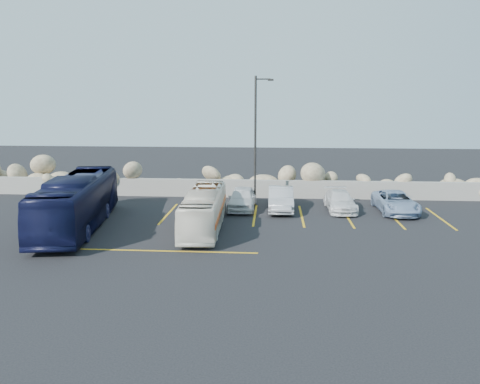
# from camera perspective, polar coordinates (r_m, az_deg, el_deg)

# --- Properties ---
(ground) EXTENTS (90.00, 90.00, 0.00)m
(ground) POSITION_cam_1_polar(r_m,az_deg,el_deg) (20.80, -6.18, -7.42)
(ground) COLOR black
(ground) RESTS_ON ground
(seawall) EXTENTS (60.00, 0.40, 1.20)m
(seawall) POSITION_cam_1_polar(r_m,az_deg,el_deg) (32.15, -2.45, 0.47)
(seawall) COLOR gray
(seawall) RESTS_ON ground
(riprap_pile) EXTENTS (54.00, 2.80, 2.60)m
(riprap_pile) POSITION_cam_1_polar(r_m,az_deg,el_deg) (33.20, -2.22, 2.05)
(riprap_pile) COLOR #8C785C
(riprap_pile) RESTS_ON ground
(parking_lines) EXTENTS (18.16, 9.36, 0.01)m
(parking_lines) POSITION_cam_1_polar(r_m,az_deg,el_deg) (25.83, 6.25, -3.66)
(parking_lines) COLOR gold
(parking_lines) RESTS_ON ground
(lamppost) EXTENTS (1.14, 0.18, 8.00)m
(lamppost) POSITION_cam_1_polar(r_m,az_deg,el_deg) (28.98, 1.99, 6.66)
(lamppost) COLOR #292724
(lamppost) RESTS_ON ground
(vintage_bus) EXTENTS (1.97, 7.48, 2.07)m
(vintage_bus) POSITION_cam_1_polar(r_m,az_deg,el_deg) (24.15, -4.41, -2.17)
(vintage_bus) COLOR silver
(vintage_bus) RESTS_ON ground
(tour_coach) EXTENTS (3.70, 10.10, 2.75)m
(tour_coach) POSITION_cam_1_polar(r_m,az_deg,el_deg) (25.70, -19.22, -1.17)
(tour_coach) COLOR black
(tour_coach) RESTS_ON ground
(car_a) EXTENTS (1.69, 4.00, 1.35)m
(car_a) POSITION_cam_1_polar(r_m,az_deg,el_deg) (28.55, 0.28, -0.76)
(car_a) COLOR silver
(car_a) RESTS_ON ground
(car_b) EXTENTS (1.48, 4.21, 1.39)m
(car_b) POSITION_cam_1_polar(r_m,az_deg,el_deg) (28.37, 4.99, -0.84)
(car_b) COLOR #AEAEB3
(car_b) RESTS_ON ground
(car_c) EXTENTS (1.74, 4.03, 1.15)m
(car_c) POSITION_cam_1_polar(r_m,az_deg,el_deg) (28.87, 12.11, -1.08)
(car_c) COLOR silver
(car_c) RESTS_ON ground
(car_d) EXTENTS (2.17, 4.51, 1.24)m
(car_d) POSITION_cam_1_polar(r_m,az_deg,el_deg) (29.26, 18.44, -1.16)
(car_d) COLOR #8299B9
(car_d) RESTS_ON ground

